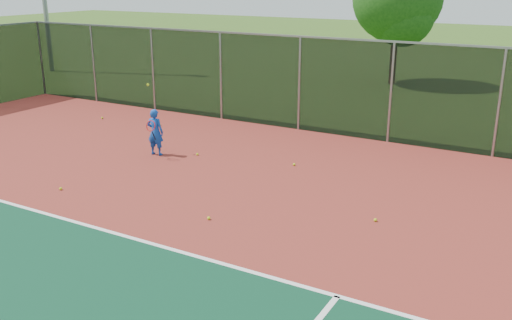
{
  "coord_description": "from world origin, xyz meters",
  "views": [
    {
      "loc": [
        4.77,
        -4.45,
        4.81
      ],
      "look_at": [
        -0.61,
        5.0,
        1.3
      ],
      "focal_mm": 40.0,
      "sensor_mm": 36.0,
      "label": 1
    }
  ],
  "objects": [
    {
      "name": "practice_ball_3",
      "position": [
        -7.25,
        10.11,
        0.06
      ],
      "size": [
        0.07,
        0.07,
        0.07
      ],
      "primitive_type": "sphere",
      "color": "#BAD318",
      "rests_on": "court_apron"
    },
    {
      "name": "practice_ball_5",
      "position": [
        -1.43,
        4.47,
        0.06
      ],
      "size": [
        0.07,
        0.07,
        0.07
      ],
      "primitive_type": "sphere",
      "color": "#BAD318",
      "rests_on": "court_apron"
    },
    {
      "name": "court_apron",
      "position": [
        0.0,
        2.0,
        0.01
      ],
      "size": [
        30.0,
        20.0,
        0.02
      ],
      "primitive_type": "cube",
      "color": "maroon",
      "rests_on": "ground"
    },
    {
      "name": "tree_back_left",
      "position": [
        -2.75,
        21.71,
        3.72
      ],
      "size": [
        4.04,
        4.04,
        5.93
      ],
      "color": "#351F13",
      "rests_on": "ground"
    },
    {
      "name": "practice_ball_1",
      "position": [
        -9.64,
        9.87,
        0.06
      ],
      "size": [
        0.07,
        0.07,
        0.07
      ],
      "primitive_type": "sphere",
      "color": "#BAD318",
      "rests_on": "court_apron"
    },
    {
      "name": "practice_ball_7",
      "position": [
        -4.21,
        7.99,
        0.06
      ],
      "size": [
        0.07,
        0.07,
        0.07
      ],
      "primitive_type": "sphere",
      "color": "#BAD318",
      "rests_on": "court_apron"
    },
    {
      "name": "practice_ball_2",
      "position": [
        1.59,
        6.09,
        0.06
      ],
      "size": [
        0.07,
        0.07,
        0.07
      ],
      "primitive_type": "sphere",
      "color": "#BAD318",
      "rests_on": "court_apron"
    },
    {
      "name": "practice_ball_8",
      "position": [
        -1.45,
        8.52,
        0.06
      ],
      "size": [
        0.07,
        0.07,
        0.07
      ],
      "primitive_type": "sphere",
      "color": "#BAD318",
      "rests_on": "court_apron"
    },
    {
      "name": "fence_back",
      "position": [
        0.0,
        12.0,
        1.56
      ],
      "size": [
        30.0,
        0.06,
        3.03
      ],
      "color": "black",
      "rests_on": "court_apron"
    },
    {
      "name": "practice_ball_0",
      "position": [
        -5.43,
        4.17,
        0.06
      ],
      "size": [
        0.07,
        0.07,
        0.07
      ],
      "primitive_type": "sphere",
      "color": "#BAD318",
      "rests_on": "court_apron"
    },
    {
      "name": "tennis_player",
      "position": [
        -5.27,
        7.49,
        0.68
      ],
      "size": [
        0.59,
        0.61,
        1.98
      ],
      "color": "#1248B0",
      "rests_on": "court_apron"
    }
  ]
}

